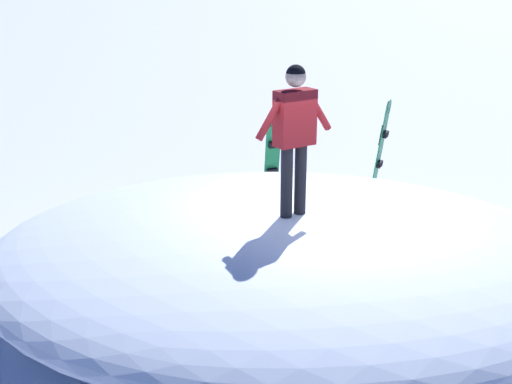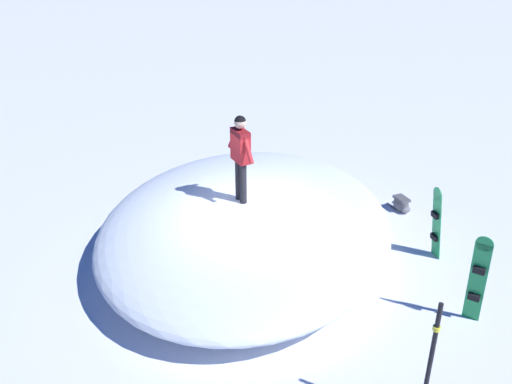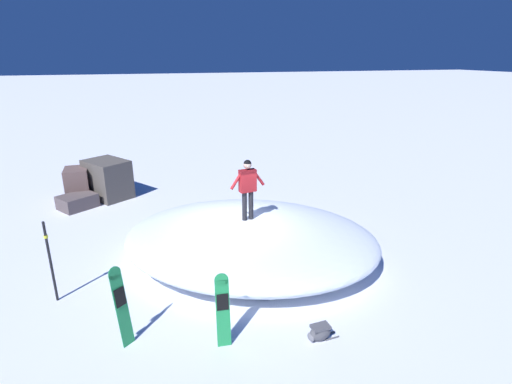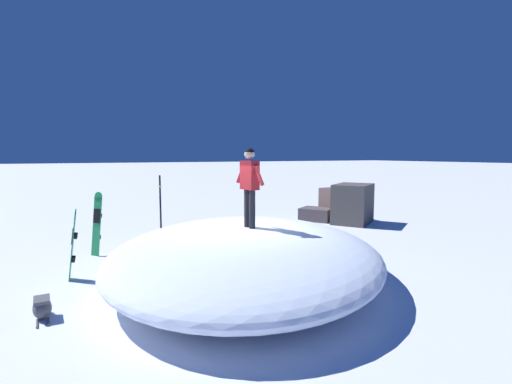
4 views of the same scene
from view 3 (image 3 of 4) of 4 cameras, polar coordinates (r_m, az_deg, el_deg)
ground at (r=11.92m, az=-3.18°, el=-9.08°), size 240.00×240.00×0.00m
snow_mound at (r=11.66m, az=-0.83°, el=-6.65°), size 9.25×8.68×1.12m
snowboarder_standing at (r=11.15m, az=-1.21°, el=1.12°), size 1.05×0.28×1.76m
snowboard_primary_upright at (r=8.68m, az=-18.72°, el=-15.03°), size 0.36×0.35×1.73m
snowboard_secondary_upright at (r=8.33m, az=-4.77°, el=-16.27°), size 0.30×0.24×1.57m
backpack_near at (r=8.84m, az=9.06°, el=-19.18°), size 0.70×0.32×0.34m
trail_marker_pole at (r=10.58m, az=-27.30°, el=-8.68°), size 0.10×0.10×2.05m
rock_outcrop at (r=17.40m, az=-21.74°, el=1.22°), size 2.96×2.80×1.56m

